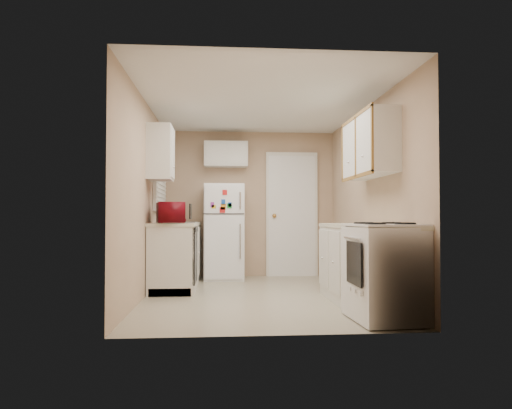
{
  "coord_description": "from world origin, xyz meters",
  "views": [
    {
      "loc": [
        -0.46,
        -5.67,
        0.98
      ],
      "look_at": [
        0.0,
        0.5,
        1.15
      ],
      "focal_mm": 32.0,
      "sensor_mm": 36.0,
      "label": 1
    }
  ],
  "objects": [
    {
      "name": "microwave",
      "position": [
        -1.11,
        0.21,
        1.05
      ],
      "size": [
        0.53,
        0.37,
        0.32
      ],
      "primitive_type": "imported",
      "rotation": [
        0.0,
        0.0,
        1.8
      ],
      "color": "maroon",
      "rests_on": "left_counter"
    },
    {
      "name": "window_blinds",
      "position": [
        -1.36,
        1.05,
        1.6
      ],
      "size": [
        0.1,
        0.98,
        1.08
      ],
      "primitive_type": "cube",
      "color": "silver",
      "rests_on": "wall_left"
    },
    {
      "name": "left_counter",
      "position": [
        -1.1,
        0.9,
        0.45
      ],
      "size": [
        0.6,
        1.8,
        0.9
      ],
      "primitive_type": "cube",
      "color": "silver",
      "rests_on": "floor"
    },
    {
      "name": "wall_left",
      "position": [
        -1.4,
        0.0,
        1.2
      ],
      "size": [
        3.8,
        3.8,
        0.0
      ],
      "primitive_type": "plane",
      "color": "tan",
      "rests_on": "floor"
    },
    {
      "name": "refrigerator",
      "position": [
        -0.43,
        1.55,
        0.75
      ],
      "size": [
        0.63,
        0.61,
        1.49
      ],
      "primitive_type": "cube",
      "rotation": [
        0.0,
        0.0,
        0.02
      ],
      "color": "white",
      "rests_on": "floor"
    },
    {
      "name": "ceiling",
      "position": [
        0.0,
        0.0,
        2.4
      ],
      "size": [
        3.8,
        3.8,
        0.0
      ],
      "primitive_type": "plane",
      "color": "white",
      "rests_on": "floor"
    },
    {
      "name": "wall_right",
      "position": [
        1.4,
        0.0,
        1.2
      ],
      "size": [
        3.8,
        3.8,
        0.0
      ],
      "primitive_type": "plane",
      "color": "tan",
      "rests_on": "floor"
    },
    {
      "name": "floor",
      "position": [
        0.0,
        0.0,
        0.0
      ],
      "size": [
        3.8,
        3.8,
        0.0
      ],
      "primitive_type": "plane",
      "color": "#BDB297",
      "rests_on": "ground"
    },
    {
      "name": "upper_cabinet_left",
      "position": [
        -1.25,
        0.22,
        1.8
      ],
      "size": [
        0.3,
        0.45,
        0.7
      ],
      "primitive_type": "cube",
      "color": "silver",
      "rests_on": "wall_left"
    },
    {
      "name": "dishwasher",
      "position": [
        -0.81,
        0.3,
        0.49
      ],
      "size": [
        0.03,
        0.58,
        0.72
      ],
      "primitive_type": "cube",
      "color": "black",
      "rests_on": "floor"
    },
    {
      "name": "upper_cabinet_right",
      "position": [
        1.25,
        -0.5,
        1.8
      ],
      "size": [
        0.3,
        1.2,
        0.7
      ],
      "primitive_type": "cube",
      "color": "silver",
      "rests_on": "wall_right"
    },
    {
      "name": "wall_back",
      "position": [
        0.0,
        1.9,
        1.2
      ],
      "size": [
        2.8,
        2.8,
        0.0
      ],
      "primitive_type": "plane",
      "color": "tan",
      "rests_on": "floor"
    },
    {
      "name": "soap_bottle",
      "position": [
        -1.15,
        1.39,
        1.0
      ],
      "size": [
        0.12,
        0.12,
        0.2
      ],
      "primitive_type": "imported",
      "rotation": [
        0.0,
        0.0,
        -0.41
      ],
      "color": "beige",
      "rests_on": "left_counter"
    },
    {
      "name": "cabinet_over_fridge",
      "position": [
        -0.4,
        1.75,
        2.0
      ],
      "size": [
        0.7,
        0.3,
        0.4
      ],
      "primitive_type": "cube",
      "color": "silver",
      "rests_on": "wall_back"
    },
    {
      "name": "wall_front",
      "position": [
        0.0,
        -1.9,
        1.2
      ],
      "size": [
        2.8,
        2.8,
        0.0
      ],
      "primitive_type": "plane",
      "color": "tan",
      "rests_on": "floor"
    },
    {
      "name": "sink",
      "position": [
        -1.1,
        1.05,
        0.86
      ],
      "size": [
        0.54,
        0.74,
        0.16
      ],
      "primitive_type": "cube",
      "color": "gray",
      "rests_on": "left_counter"
    },
    {
      "name": "right_counter",
      "position": [
        1.1,
        -0.8,
        0.45
      ],
      "size": [
        0.6,
        2.0,
        0.9
      ],
      "primitive_type": "cube",
      "color": "silver",
      "rests_on": "floor"
    },
    {
      "name": "stove",
      "position": [
        1.07,
        -1.44,
        0.45
      ],
      "size": [
        0.64,
        0.77,
        0.89
      ],
      "primitive_type": "cube",
      "rotation": [
        0.0,
        0.0,
        0.06
      ],
      "color": "white",
      "rests_on": "floor"
    },
    {
      "name": "interior_door",
      "position": [
        0.7,
        1.86,
        1.02
      ],
      "size": [
        0.86,
        0.06,
        2.08
      ],
      "primitive_type": "cube",
      "color": "white",
      "rests_on": "floor"
    }
  ]
}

